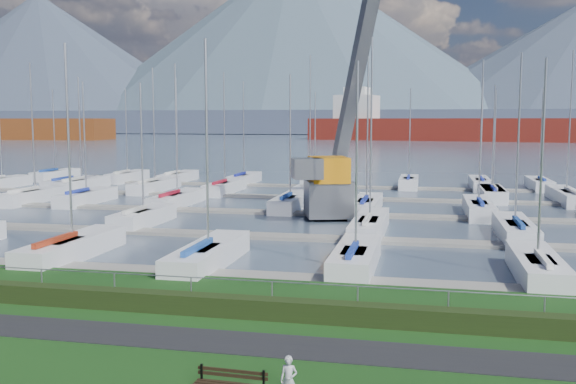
# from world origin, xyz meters

# --- Properties ---
(path) EXTENTS (160.00, 2.00, 0.04)m
(path) POSITION_xyz_m (0.00, -3.00, 0.01)
(path) COLOR black
(path) RESTS_ON grass
(water) EXTENTS (800.00, 540.00, 0.20)m
(water) POSITION_xyz_m (0.00, 260.00, -0.40)
(water) COLOR #465467
(hedge) EXTENTS (80.00, 0.70, 0.70)m
(hedge) POSITION_xyz_m (0.00, -0.40, 0.35)
(hedge) COLOR black
(hedge) RESTS_ON grass
(fence) EXTENTS (80.00, 0.04, 0.04)m
(fence) POSITION_xyz_m (0.00, 0.00, 1.20)
(fence) COLOR gray
(fence) RESTS_ON grass
(foothill) EXTENTS (900.00, 80.00, 12.00)m
(foothill) POSITION_xyz_m (0.00, 330.00, 6.00)
(foothill) COLOR #444D64
(foothill) RESTS_ON water
(mountains) EXTENTS (1190.00, 360.00, 115.00)m
(mountains) POSITION_xyz_m (7.35, 404.62, 46.68)
(mountains) COLOR #475269
(mountains) RESTS_ON water
(docks) EXTENTS (90.00, 41.60, 0.25)m
(docks) POSITION_xyz_m (0.00, 26.00, -0.22)
(docks) COLOR gray
(docks) RESTS_ON water
(person) EXTENTS (0.45, 0.30, 1.20)m
(person) POSITION_xyz_m (3.98, -6.46, 0.60)
(person) COLOR #B4B5BC
(person) RESTS_ON grass
(crane) EXTENTS (7.38, 13.04, 22.35)m
(crane) POSITION_xyz_m (0.81, 25.48, 5.33)
(crane) COLOR slate
(crane) RESTS_ON water
(cargo_ship_mid) EXTENTS (108.97, 37.00, 21.50)m
(cargo_ship_mid) POSITION_xyz_m (14.51, 212.33, 3.47)
(cargo_ship_mid) COLOR maroon
(cargo_ship_mid) RESTS_ON water
(sailboat_fleet) EXTENTS (75.56, 49.63, 13.54)m
(sailboat_fleet) POSITION_xyz_m (-1.83, 29.29, 5.45)
(sailboat_fleet) COLOR #1E3698
(sailboat_fleet) RESTS_ON water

